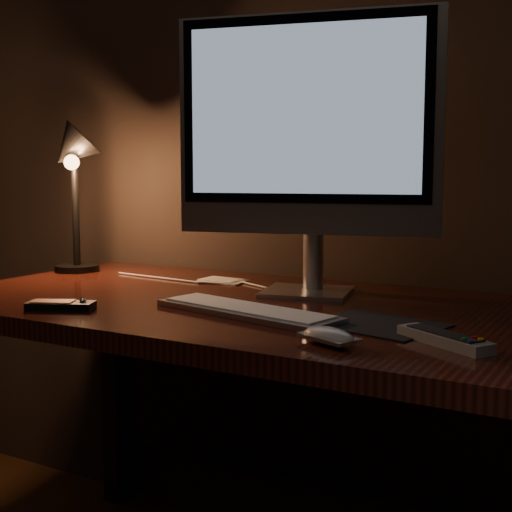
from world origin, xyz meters
The scene contains 10 objects.
desk centered at (0.00, 1.93, 0.62)m, with size 1.60×0.75×0.75m.
monitor centered at (-0.01, 2.00, 1.12)m, with size 0.59×0.22×0.63m.
keyboard centered at (-0.02, 1.73, 0.76)m, with size 0.41×0.11×0.02m, color silver.
mousepad centered at (0.25, 1.77, 0.75)m, with size 0.22×0.18×0.00m, color black.
mouse centered at (0.23, 1.59, 0.76)m, with size 0.10×0.05×0.02m, color white.
media_remote centered at (-0.37, 1.58, 0.76)m, with size 0.14×0.10×0.03m.
tv_remote centered at (0.39, 1.68, 0.76)m, with size 0.18×0.13×0.02m.
papers centered at (-0.28, 2.06, 0.75)m, with size 0.12×0.08×0.01m, color white.
desk_lamp centered at (-0.71, 1.98, 1.03)m, with size 0.22×0.22×0.42m.
cable centered at (-0.31, 2.02, 0.75)m, with size 0.00×0.00×0.56m, color white.
Camera 1 is at (0.69, 0.53, 1.03)m, focal length 50.00 mm.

